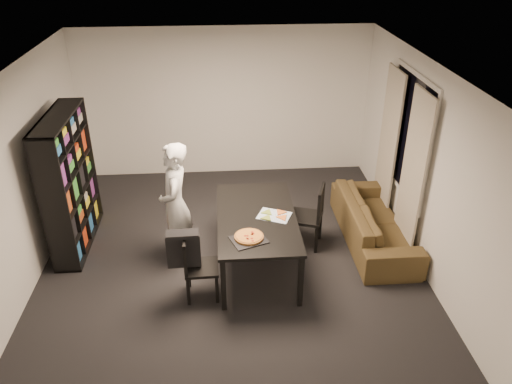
{
  "coord_description": "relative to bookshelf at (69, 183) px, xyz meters",
  "views": [
    {
      "loc": [
        -0.09,
        -5.57,
        4.06
      ],
      "look_at": [
        0.34,
        -0.04,
        1.05
      ],
      "focal_mm": 35.0,
      "sensor_mm": 36.0,
      "label": 1
    }
  ],
  "objects": [
    {
      "name": "window_frame",
      "position": [
        4.64,
        -0.0,
        0.55
      ],
      "size": [
        0.03,
        1.52,
        1.72
      ],
      "primitive_type": "cube",
      "color": "white",
      "rests_on": "room"
    },
    {
      "name": "pizza_slices",
      "position": [
        2.71,
        -0.75,
        -0.18
      ],
      "size": [
        0.38,
        0.32,
        0.01
      ],
      "primitive_type": null,
      "rotation": [
        0.0,
        0.0,
        -0.04
      ],
      "color": "gold",
      "rests_on": "dining_table"
    },
    {
      "name": "room",
      "position": [
        2.16,
        -0.6,
        0.35
      ],
      "size": [
        5.01,
        5.51,
        2.61
      ],
      "color": "black",
      "rests_on": "ground"
    },
    {
      "name": "chair_left",
      "position": [
        1.7,
        -1.31,
        -0.46
      ],
      "size": [
        0.41,
        0.41,
        0.86
      ],
      "rotation": [
        0.0,
        0.0,
        1.6
      ],
      "color": "black",
      "rests_on": "room"
    },
    {
      "name": "pepperoni_pizza",
      "position": [
        2.36,
        -1.24,
        -0.17
      ],
      "size": [
        0.35,
        0.35,
        0.03
      ],
      "rotation": [
        0.0,
        0.0,
        0.23
      ],
      "color": "brown",
      "rests_on": "dining_table"
    },
    {
      "name": "sofa",
      "position": [
        4.21,
        -0.28,
        -0.65
      ],
      "size": [
        0.81,
        2.07,
        0.6
      ],
      "primitive_type": "imported",
      "rotation": [
        0.0,
        0.0,
        1.57
      ],
      "color": "#45381B",
      "rests_on": "room"
    },
    {
      "name": "draped_jacket",
      "position": [
        1.59,
        -1.31,
        -0.24
      ],
      "size": [
        0.4,
        0.18,
        0.47
      ],
      "rotation": [
        0.0,
        0.0,
        1.6
      ],
      "color": "black",
      "rests_on": "chair_left"
    },
    {
      "name": "chair_right",
      "position": [
        3.3,
        -0.33,
        -0.42
      ],
      "size": [
        0.54,
        0.54,
        0.92
      ],
      "rotation": [
        0.0,
        0.0,
        -1.9
      ],
      "color": "black",
      "rests_on": "room"
    },
    {
      "name": "person",
      "position": [
        1.45,
        -0.51,
        -0.11
      ],
      "size": [
        0.42,
        0.62,
        1.69
      ],
      "primitive_type": "imported",
      "rotation": [
        0.0,
        0.0,
        -1.55
      ],
      "color": "silver",
      "rests_on": "room"
    },
    {
      "name": "bookshelf",
      "position": [
        0.0,
        0.0,
        0.0
      ],
      "size": [
        0.35,
        1.5,
        1.9
      ],
      "primitive_type": "cube",
      "color": "black",
      "rests_on": "room"
    },
    {
      "name": "curtain_right",
      "position": [
        4.56,
        0.52,
        0.2
      ],
      "size": [
        0.03,
        0.7,
        2.25
      ],
      "primitive_type": "cube",
      "color": "#B9B19E",
      "rests_on": "room"
    },
    {
      "name": "dining_table",
      "position": [
        2.49,
        -0.74,
        -0.26
      ],
      "size": [
        1.01,
        1.81,
        0.75
      ],
      "color": "black",
      "rests_on": "room"
    },
    {
      "name": "window_pane",
      "position": [
        4.64,
        -0.0,
        0.55
      ],
      "size": [
        0.02,
        1.4,
        1.6
      ],
      "primitive_type": "cube",
      "color": "black",
      "rests_on": "room"
    },
    {
      "name": "curtain_left",
      "position": [
        4.56,
        -0.52,
        0.2
      ],
      "size": [
        0.03,
        0.7,
        2.25
      ],
      "primitive_type": "cube",
      "color": "#B9B19E",
      "rests_on": "room"
    },
    {
      "name": "kitchen_towel",
      "position": [
        2.72,
        -0.75,
        -0.19
      ],
      "size": [
        0.49,
        0.43,
        0.01
      ],
      "primitive_type": "cube",
      "rotation": [
        0.0,
        0.0,
        -0.41
      ],
      "color": "white",
      "rests_on": "dining_table"
    },
    {
      "name": "baking_tray",
      "position": [
        2.35,
        -1.28,
        -0.19
      ],
      "size": [
        0.49,
        0.44,
        0.01
      ],
      "primitive_type": "cube",
      "rotation": [
        0.0,
        0.0,
        0.36
      ],
      "color": "black",
      "rests_on": "dining_table"
    }
  ]
}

